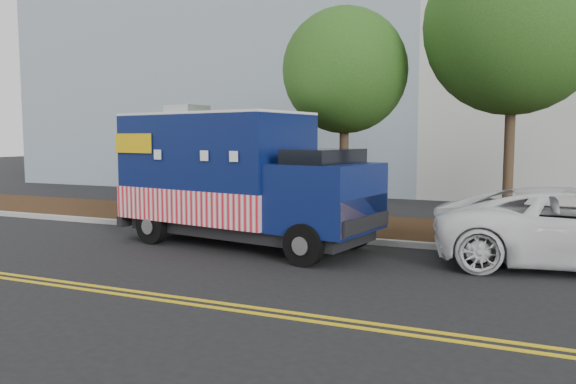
% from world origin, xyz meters
% --- Properties ---
extents(ground, '(120.00, 120.00, 0.00)m').
position_xyz_m(ground, '(0.00, 0.00, 0.00)').
color(ground, black).
rests_on(ground, ground).
extents(curb, '(120.00, 0.18, 0.15)m').
position_xyz_m(curb, '(0.00, 1.40, 0.07)').
color(curb, '#9E9E99').
rests_on(curb, ground).
extents(mulch_strip, '(120.00, 4.00, 0.15)m').
position_xyz_m(mulch_strip, '(0.00, 3.50, 0.07)').
color(mulch_strip, black).
rests_on(mulch_strip, ground).
extents(centerline_near, '(120.00, 0.10, 0.01)m').
position_xyz_m(centerline_near, '(0.00, -4.45, 0.01)').
color(centerline_near, gold).
rests_on(centerline_near, ground).
extents(centerline_far, '(120.00, 0.10, 0.01)m').
position_xyz_m(centerline_far, '(0.00, -4.70, 0.01)').
color(centerline_far, gold).
rests_on(centerline_far, ground).
extents(tree_b, '(3.50, 3.50, 6.27)m').
position_xyz_m(tree_b, '(1.61, 3.10, 4.50)').
color(tree_b, '#38281C').
rests_on(tree_b, ground).
extents(tree_c, '(4.51, 4.51, 7.73)m').
position_xyz_m(tree_c, '(5.95, 3.47, 5.47)').
color(tree_c, '#38281C').
rests_on(tree_c, ground).
extents(sign_post, '(0.06, 0.06, 2.40)m').
position_xyz_m(sign_post, '(-0.97, 1.71, 1.20)').
color(sign_post, '#473828').
rests_on(sign_post, ground).
extents(food_truck, '(6.94, 3.54, 3.49)m').
position_xyz_m(food_truck, '(-0.25, 0.09, 1.58)').
color(food_truck, black).
rests_on(food_truck, ground).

